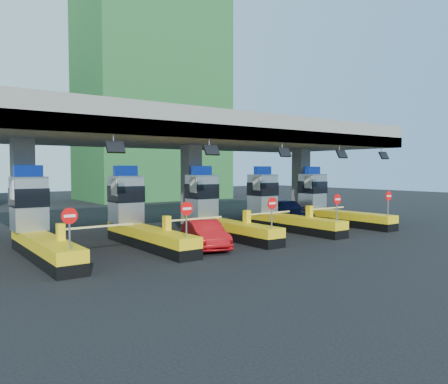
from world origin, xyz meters
TOP-DOWN VIEW (x-y plane):
  - ground at (0.00, 0.00)m, footprint 120.00×120.00m
  - toll_canopy at (0.00, 2.87)m, footprint 28.00×12.09m
  - toll_lane_far_left at (-10.00, 0.28)m, footprint 4.43×8.00m
  - toll_lane_left at (-5.00, 0.28)m, footprint 4.43×8.00m
  - toll_lane_center at (0.00, 0.28)m, footprint 4.43×8.00m
  - toll_lane_right at (5.00, 0.28)m, footprint 4.43×8.00m
  - toll_lane_far_right at (10.00, 0.28)m, footprint 4.43×8.00m
  - bg_building_scaffold at (12.00, 32.00)m, footprint 18.00×12.00m
  - van at (7.39, 1.94)m, footprint 3.52×5.78m
  - red_car at (-2.76, -2.70)m, footprint 2.62×4.48m

SIDE VIEW (x-z plane):
  - ground at x=0.00m, z-range 0.00..0.00m
  - red_car at x=-2.76m, z-range 0.00..1.39m
  - van at x=7.39m, z-range 0.00..1.84m
  - toll_lane_far_left at x=-10.00m, z-range -0.68..3.47m
  - toll_lane_left at x=-5.00m, z-range -0.68..3.47m
  - toll_lane_center at x=0.00m, z-range -0.68..3.47m
  - toll_lane_right at x=5.00m, z-range -0.68..3.47m
  - toll_lane_far_right at x=10.00m, z-range -0.68..3.47m
  - toll_canopy at x=0.00m, z-range 2.63..9.63m
  - bg_building_scaffold at x=12.00m, z-range 0.00..28.00m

